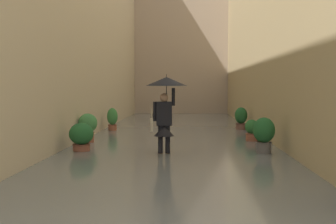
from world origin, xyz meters
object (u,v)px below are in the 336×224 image
object	(u,v)px
potted_plant_near_left	(241,119)
potted_plant_far_left	(264,134)
potted_plant_mid_right	(81,137)
potted_plant_near_right	(112,119)
potted_plant_mid_left	(252,131)
person_wading	(165,99)
potted_plant_far_right	(88,127)

from	to	relation	value
potted_plant_near_left	potted_plant_far_left	xyz separation A→B (m)	(0.16, 6.22, 0.06)
potted_plant_far_left	potted_plant_mid_right	size ratio (longest dim) A/B	1.21
potted_plant_near_right	potted_plant_mid_left	bearing A→B (deg)	146.65
potted_plant_far_left	potted_plant_mid_right	distance (m)	4.63
potted_plant_mid_right	person_wading	bearing A→B (deg)	171.83
potted_plant_far_right	potted_plant_near_right	world-z (taller)	potted_plant_far_right
potted_plant_mid_left	potted_plant_far_right	bearing A→B (deg)	6.28
person_wading	potted_plant_mid_right	bearing A→B (deg)	-8.17
potted_plant_far_left	potted_plant_mid_right	world-z (taller)	potted_plant_far_left
potted_plant_near_left	person_wading	bearing A→B (deg)	67.62
potted_plant_near_left	potted_plant_near_right	world-z (taller)	potted_plant_near_left
potted_plant_far_right	potted_plant_mid_right	bearing A→B (deg)	97.35
potted_plant_far_right	potted_plant_mid_left	size ratio (longest dim) A/B	1.27
potted_plant_mid_left	potted_plant_far_left	size ratio (longest dim) A/B	0.76
potted_plant_far_right	potted_plant_near_right	xyz separation A→B (m)	(-0.12, -3.70, -0.05)
potted_plant_mid_left	potted_plant_far_left	bearing A→B (deg)	88.64
potted_plant_far_right	potted_plant_far_left	distance (m)	5.27
potted_plant_near_right	potted_plant_mid_right	bearing A→B (deg)	91.22
potted_plant_near_left	potted_plant_far_left	distance (m)	6.22
potted_plant_near_right	potted_plant_mid_right	distance (m)	5.54
potted_plant_near_left	potted_plant_mid_left	distance (m)	3.66
potted_plant_far_right	potted_plant_near_left	bearing A→B (deg)	-140.13
person_wading	potted_plant_far_right	distance (m)	3.35
person_wading	potted_plant_near_right	world-z (taller)	person_wading
potted_plant_near_left	potted_plant_mid_right	xyz separation A→B (m)	(4.79, 6.03, -0.04)
person_wading	potted_plant_far_right	world-z (taller)	person_wading
potted_plant_near_left	potted_plant_far_right	distance (m)	6.54
potted_plant_mid_right	potted_plant_near_right	bearing A→B (deg)	-88.78
potted_plant_near_left	potted_plant_near_right	xyz separation A→B (m)	(4.90, 0.49, 0.00)
potted_plant_near_left	potted_plant_mid_right	bearing A→B (deg)	51.54
potted_plant_far_left	potted_plant_mid_left	bearing A→B (deg)	-91.36
potted_plant_near_left	potted_plant_near_right	distance (m)	4.93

